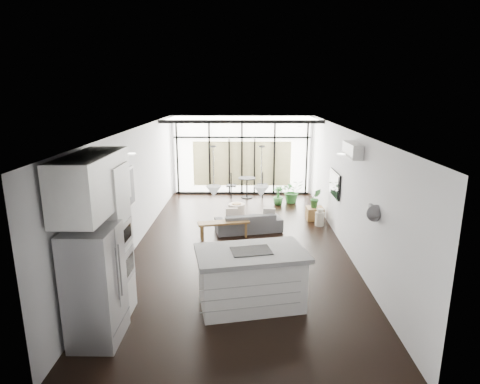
{
  "coord_description": "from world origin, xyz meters",
  "views": [
    {
      "loc": [
        0.14,
        -9.19,
        3.69
      ],
      "look_at": [
        0.0,
        0.3,
        1.25
      ],
      "focal_mm": 30.0,
      "sensor_mm": 36.0,
      "label": 1
    }
  ],
  "objects_px": {
    "sofa": "(249,219)",
    "tv": "(335,184)",
    "fridge": "(95,285)",
    "console_bench": "(224,229)",
    "pouf": "(237,210)",
    "island": "(251,278)",
    "milk_can": "(320,217)"
  },
  "relations": [
    {
      "from": "island",
      "to": "tv",
      "type": "height_order",
      "value": "tv"
    },
    {
      "from": "fridge",
      "to": "pouf",
      "type": "bearing_deg",
      "value": 72.21
    },
    {
      "from": "console_bench",
      "to": "island",
      "type": "bearing_deg",
      "value": -92.03
    },
    {
      "from": "island",
      "to": "milk_can",
      "type": "xyz_separation_m",
      "value": [
        1.96,
        4.27,
        -0.27
      ]
    },
    {
      "from": "console_bench",
      "to": "tv",
      "type": "xyz_separation_m",
      "value": [
        2.88,
        0.51,
        1.09
      ]
    },
    {
      "from": "fridge",
      "to": "milk_can",
      "type": "relative_size",
      "value": 3.67
    },
    {
      "from": "fridge",
      "to": "tv",
      "type": "relative_size",
      "value": 1.62
    },
    {
      "from": "island",
      "to": "console_bench",
      "type": "xyz_separation_m",
      "value": [
        -0.66,
        3.32,
        -0.3
      ]
    },
    {
      "from": "fridge",
      "to": "console_bench",
      "type": "distance_m",
      "value": 4.69
    },
    {
      "from": "island",
      "to": "pouf",
      "type": "bearing_deg",
      "value": 82.1
    },
    {
      "from": "island",
      "to": "tv",
      "type": "bearing_deg",
      "value": 47.81
    },
    {
      "from": "fridge",
      "to": "console_bench",
      "type": "bearing_deg",
      "value": 69.13
    },
    {
      "from": "sofa",
      "to": "tv",
      "type": "distance_m",
      "value": 2.44
    },
    {
      "from": "fridge",
      "to": "pouf",
      "type": "height_order",
      "value": "fridge"
    },
    {
      "from": "console_bench",
      "to": "fridge",
      "type": "bearing_deg",
      "value": -124.12
    },
    {
      "from": "sofa",
      "to": "milk_can",
      "type": "height_order",
      "value": "sofa"
    },
    {
      "from": "console_bench",
      "to": "pouf",
      "type": "bearing_deg",
      "value": 67.16
    },
    {
      "from": "tv",
      "to": "console_bench",
      "type": "bearing_deg",
      "value": -169.95
    },
    {
      "from": "island",
      "to": "fridge",
      "type": "distance_m",
      "value": 2.56
    },
    {
      "from": "pouf",
      "to": "tv",
      "type": "xyz_separation_m",
      "value": [
        2.59,
        -1.21,
        1.1
      ]
    },
    {
      "from": "sofa",
      "to": "tv",
      "type": "xyz_separation_m",
      "value": [
        2.24,
        0.04,
        0.96
      ]
    },
    {
      "from": "fridge",
      "to": "sofa",
      "type": "height_order",
      "value": "fridge"
    },
    {
      "from": "sofa",
      "to": "tv",
      "type": "height_order",
      "value": "tv"
    },
    {
      "from": "console_bench",
      "to": "pouf",
      "type": "xyz_separation_m",
      "value": [
        0.29,
        1.72,
        -0.02
      ]
    },
    {
      "from": "milk_can",
      "to": "tv",
      "type": "distance_m",
      "value": 1.17
    },
    {
      "from": "console_bench",
      "to": "tv",
      "type": "height_order",
      "value": "tv"
    },
    {
      "from": "pouf",
      "to": "milk_can",
      "type": "xyz_separation_m",
      "value": [
        2.33,
        -0.78,
        0.05
      ]
    },
    {
      "from": "sofa",
      "to": "console_bench",
      "type": "relative_size",
      "value": 1.34
    },
    {
      "from": "fridge",
      "to": "tv",
      "type": "height_order",
      "value": "fridge"
    },
    {
      "from": "pouf",
      "to": "console_bench",
      "type": "bearing_deg",
      "value": -99.59
    },
    {
      "from": "sofa",
      "to": "tv",
      "type": "bearing_deg",
      "value": 168.03
    },
    {
      "from": "fridge",
      "to": "tv",
      "type": "distance_m",
      "value": 6.65
    }
  ]
}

